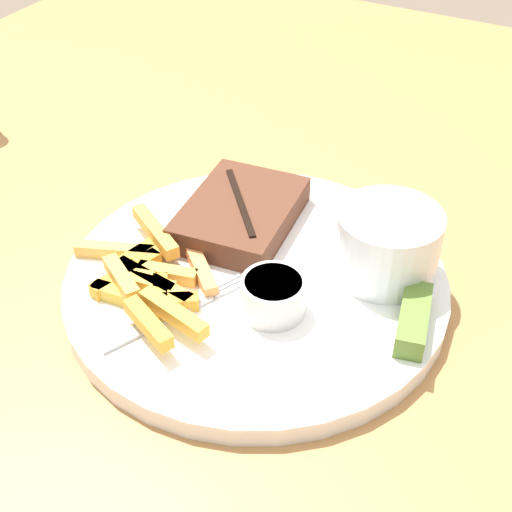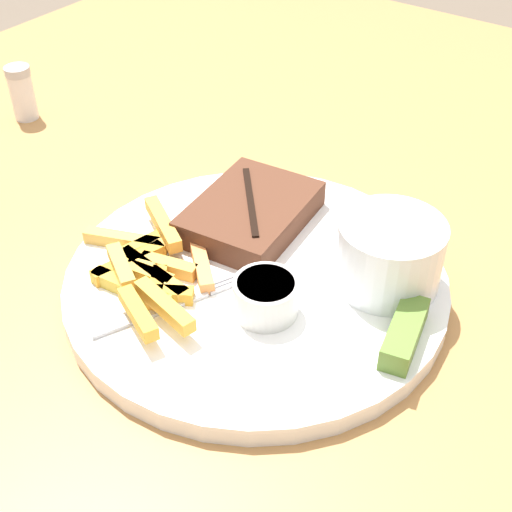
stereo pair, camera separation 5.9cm
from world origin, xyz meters
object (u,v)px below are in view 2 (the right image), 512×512
object	(u,v)px
coleslaw_cup	(390,251)
salt_shaker	(22,93)
pickle_spear	(403,335)
fork_utensil	(162,307)
steak_portion	(251,213)
dipping_sauce_cup	(266,296)
dinner_plate	(256,282)

from	to	relation	value
coleslaw_cup	salt_shaker	bearing A→B (deg)	85.74
pickle_spear	coleslaw_cup	bearing A→B (deg)	37.36
fork_utensil	salt_shaker	distance (m)	0.41
steak_portion	dipping_sauce_cup	world-z (taller)	dipping_sauce_cup
dinner_plate	dipping_sauce_cup	size ratio (longest dim) A/B	6.30
coleslaw_cup	dipping_sauce_cup	xyz separation A→B (m)	(-0.09, 0.06, -0.02)
steak_portion	coleslaw_cup	bearing A→B (deg)	-89.96
pickle_spear	dipping_sauce_cup	bearing A→B (deg)	106.34
coleslaw_cup	pickle_spear	xyz separation A→B (m)	(-0.06, -0.04, -0.02)
dipping_sauce_cup	pickle_spear	xyz separation A→B (m)	(0.03, -0.11, -0.01)
steak_portion	coleslaw_cup	size ratio (longest dim) A/B	1.55
pickle_spear	salt_shaker	distance (m)	0.55
dinner_plate	coleslaw_cup	distance (m)	0.12
dinner_plate	coleslaw_cup	size ratio (longest dim) A/B	3.72
dinner_plate	pickle_spear	size ratio (longest dim) A/B	4.44
steak_portion	pickle_spear	distance (m)	0.19
dinner_plate	steak_portion	world-z (taller)	steak_portion
dinner_plate	salt_shaker	world-z (taller)	salt_shaker
dinner_plate	steak_portion	size ratio (longest dim) A/B	2.40
coleslaw_cup	salt_shaker	distance (m)	0.50
dipping_sauce_cup	fork_utensil	distance (m)	0.08
pickle_spear	salt_shaker	xyz separation A→B (m)	(0.10, 0.55, 0.00)
dinner_plate	fork_utensil	xyz separation A→B (m)	(-0.08, 0.04, 0.01)
dipping_sauce_cup	pickle_spear	bearing A→B (deg)	-73.66
fork_utensil	steak_portion	bearing A→B (deg)	28.76
coleslaw_cup	dipping_sauce_cup	distance (m)	0.11
pickle_spear	salt_shaker	world-z (taller)	salt_shaker
dipping_sauce_cup	salt_shaker	distance (m)	0.46
steak_portion	dipping_sauce_cup	distance (m)	0.12
steak_portion	dipping_sauce_cup	size ratio (longest dim) A/B	2.63
dinner_plate	fork_utensil	world-z (taller)	fork_utensil
steak_portion	pickle_spear	world-z (taller)	steak_portion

